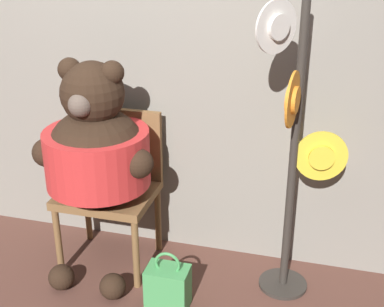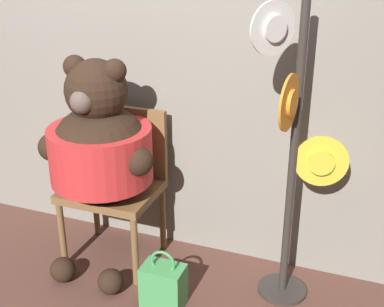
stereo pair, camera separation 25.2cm
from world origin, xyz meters
The scene contains 6 objects.
ground_plane centered at (0.00, 0.00, 0.00)m, with size 14.00×14.00×0.00m, color brown.
wall_back centered at (0.00, 0.69, 1.28)m, with size 8.00×0.10×2.56m.
chair centered at (-0.06, 0.42, 0.53)m, with size 0.55×0.45×0.94m.
teddy_bear centered at (-0.07, 0.27, 0.78)m, with size 0.71×0.63×1.30m.
hat_display_rack centered at (1.01, 0.33, 0.87)m, with size 0.48×0.42×1.69m.
handbag_on_ground centered at (0.41, 0.03, 0.13)m, with size 0.23×0.15×0.35m.
Camera 1 is at (1.16, -2.22, 1.98)m, focal length 50.00 mm.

